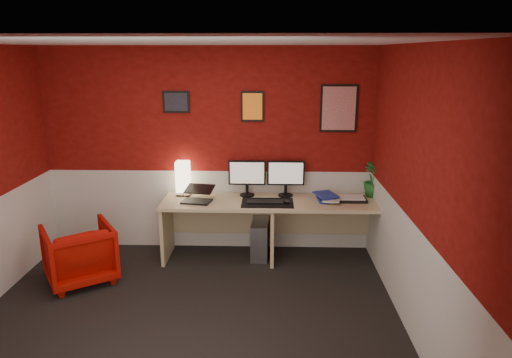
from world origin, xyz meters
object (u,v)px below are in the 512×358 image
object	(u,v)px
laptop	(196,193)
armchair	(79,253)
shoji_lamp	(183,179)
zen_tray	(351,199)
potted_plant	(374,179)
monitor_left	(247,173)
desk	(272,230)
monitor_right	(286,173)
pc_tower	(260,239)

from	to	relation	value
laptop	armchair	distance (m)	1.43
shoji_lamp	armchair	distance (m)	1.44
zen_tray	potted_plant	xyz separation A→B (m)	(0.29, 0.17, 0.20)
laptop	monitor_left	size ratio (longest dim) A/B	0.57
desk	monitor_right	world-z (taller)	monitor_right
armchair	monitor_right	bearing A→B (deg)	166.80
desk	shoji_lamp	distance (m)	1.24
potted_plant	pc_tower	xyz separation A→B (m)	(-1.36, -0.17, -0.72)
zen_tray	laptop	bearing A→B (deg)	-176.25
laptop	pc_tower	world-z (taller)	laptop
monitor_left	monitor_right	xyz separation A→B (m)	(0.47, -0.00, 0.00)
desk	pc_tower	world-z (taller)	desk
monitor_left	armchair	xyz separation A→B (m)	(-1.78, -0.84, -0.70)
desk	monitor_right	distance (m)	0.70
desk	potted_plant	size ratio (longest dim) A/B	6.13
monitor_left	zen_tray	bearing A→B (deg)	-7.19
pc_tower	monitor_left	bearing A→B (deg)	139.31
monitor_left	pc_tower	size ratio (longest dim) A/B	1.29
shoji_lamp	monitor_right	bearing A→B (deg)	-0.22
potted_plant	pc_tower	bearing A→B (deg)	-172.95
monitor_left	monitor_right	world-z (taller)	same
monitor_left	pc_tower	world-z (taller)	monitor_left
potted_plant	desk	bearing A→B (deg)	-169.87
potted_plant	pc_tower	world-z (taller)	potted_plant
shoji_lamp	pc_tower	world-z (taller)	shoji_lamp
laptop	potted_plant	world-z (taller)	potted_plant
armchair	pc_tower	bearing A→B (deg)	165.80
laptop	armchair	bearing A→B (deg)	-144.42
pc_tower	desk	bearing A→B (deg)	-15.73
zen_tray	desk	bearing A→B (deg)	-177.18
monitor_right	desk	bearing A→B (deg)	-128.63
zen_tray	potted_plant	bearing A→B (deg)	30.97
zen_tray	pc_tower	xyz separation A→B (m)	(-1.08, 0.00, -0.52)
desk	pc_tower	bearing A→B (deg)	161.50
laptop	pc_tower	size ratio (longest dim) A/B	0.73
laptop	zen_tray	xyz separation A→B (m)	(1.82, 0.12, -0.09)
shoji_lamp	monitor_right	world-z (taller)	monitor_right
zen_tray	potted_plant	size ratio (longest dim) A/B	0.83
pc_tower	potted_plant	bearing A→B (deg)	9.82
desk	shoji_lamp	size ratio (longest dim) A/B	6.50
shoji_lamp	armchair	xyz separation A→B (m)	(-1.00, -0.84, -0.61)
monitor_left	zen_tray	xyz separation A→B (m)	(1.24, -0.16, -0.28)
desk	monitor_right	size ratio (longest dim) A/B	4.48
potted_plant	shoji_lamp	bearing A→B (deg)	-179.72
zen_tray	pc_tower	size ratio (longest dim) A/B	0.78
desk	zen_tray	world-z (taller)	zen_tray
monitor_left	shoji_lamp	bearing A→B (deg)	179.69
laptop	zen_tray	size ratio (longest dim) A/B	0.94
shoji_lamp	monitor_left	world-z (taller)	monitor_left
desk	shoji_lamp	xyz separation A→B (m)	(-1.09, 0.21, 0.56)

